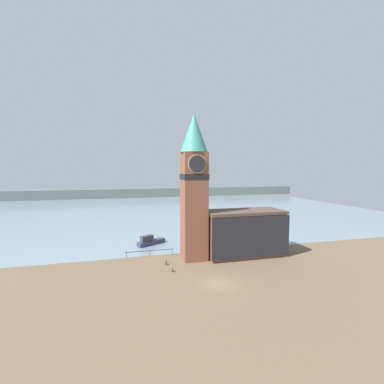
% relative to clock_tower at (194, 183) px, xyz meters
% --- Properties ---
extents(ground_plane, '(160.00, 160.00, 0.00)m').
position_rel_clock_tower_xyz_m(ground_plane, '(0.72, -10.29, -13.11)').
color(ground_plane, brown).
extents(water, '(160.00, 120.00, 0.00)m').
position_rel_clock_tower_xyz_m(water, '(0.72, 63.23, -13.12)').
color(water, gray).
rests_on(water, ground_plane).
extents(far_shoreline, '(180.00, 3.00, 5.00)m').
position_rel_clock_tower_xyz_m(far_shoreline, '(0.72, 103.23, -10.61)').
color(far_shoreline, slate).
rests_on(far_shoreline, water).
extents(pier_railing, '(8.64, 0.08, 1.09)m').
position_rel_clock_tower_xyz_m(pier_railing, '(-7.34, 2.98, -12.18)').
color(pier_railing, '#232328').
rests_on(pier_railing, ground_plane).
extents(clock_tower, '(4.62, 4.62, 24.68)m').
position_rel_clock_tower_xyz_m(clock_tower, '(0.00, 0.00, 0.00)').
color(clock_tower, brown).
rests_on(clock_tower, ground_plane).
extents(pier_building, '(14.25, 6.14, 8.14)m').
position_rel_clock_tower_xyz_m(pier_building, '(9.26, -0.40, -9.02)').
color(pier_building, brown).
rests_on(pier_building, ground_plane).
extents(boat_near, '(5.98, 4.15, 2.09)m').
position_rel_clock_tower_xyz_m(boat_near, '(-6.64, 10.11, -12.36)').
color(boat_near, '#333856').
rests_on(boat_near, water).
extents(mooring_bollard_near, '(0.31, 0.31, 0.67)m').
position_rel_clock_tower_xyz_m(mooring_bollard_near, '(-4.68, -4.85, -12.75)').
color(mooring_bollard_near, brown).
rests_on(mooring_bollard_near, ground_plane).
extents(mooring_bollard_far, '(0.33, 0.33, 0.76)m').
position_rel_clock_tower_xyz_m(mooring_bollard_far, '(-5.18, -1.73, -12.70)').
color(mooring_bollard_far, brown).
rests_on(mooring_bollard_far, ground_plane).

